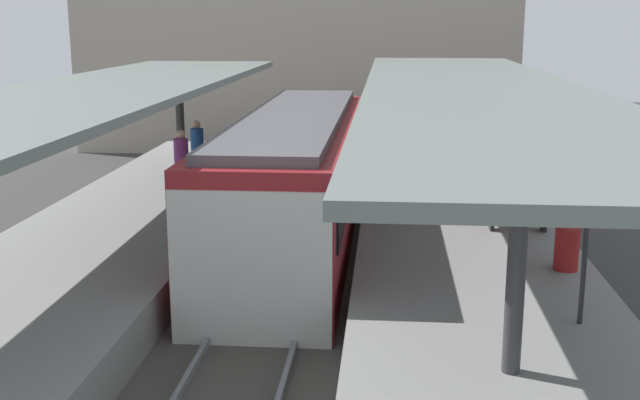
{
  "coord_description": "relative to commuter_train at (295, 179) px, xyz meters",
  "views": [
    {
      "loc": [
        2.16,
        -14.52,
        5.44
      ],
      "look_at": [
        0.71,
        2.28,
        1.57
      ],
      "focal_mm": 44.36,
      "sensor_mm": 36.0,
      "label": 1
    }
  ],
  "objects": [
    {
      "name": "platform_sign",
      "position": [
        5.07,
        -6.86,
        0.9
      ],
      "size": [
        0.9,
        0.08,
        2.21
      ],
      "color": "#262628",
      "rests_on": "platform_right"
    },
    {
      "name": "passenger_near_bench",
      "position": [
        -2.91,
        0.64,
        0.2
      ],
      "size": [
        0.36,
        0.36,
        1.78
      ],
      "color": "#386B3D",
      "rests_on": "platform_left"
    },
    {
      "name": "rail_far_side",
      "position": [
        0.72,
        -3.73,
        -1.46
      ],
      "size": [
        0.08,
        28.0,
        0.14
      ],
      "primitive_type": "cube",
      "color": "slate",
      "rests_on": "track_ballast"
    },
    {
      "name": "passenger_mid_platform",
      "position": [
        -3.12,
        3.13,
        0.16
      ],
      "size": [
        0.36,
        0.36,
        1.7
      ],
      "color": "#998460",
      "rests_on": "platform_left"
    },
    {
      "name": "canopy_right",
      "position": [
        3.8,
        -2.33,
        2.34
      ],
      "size": [
        4.18,
        21.0,
        3.19
      ],
      "color": "#333335",
      "rests_on": "platform_right"
    },
    {
      "name": "ground_plane",
      "position": [
        0.0,
        -3.73,
        -1.73
      ],
      "size": [
        80.0,
        80.0,
        0.0
      ],
      "primitive_type": "plane",
      "color": "#383835"
    },
    {
      "name": "rail_near_side",
      "position": [
        -0.72,
        -3.73,
        -1.46
      ],
      "size": [
        0.08,
        28.0,
        0.14
      ],
      "primitive_type": "cube",
      "color": "slate",
      "rests_on": "track_ballast"
    },
    {
      "name": "platform_right",
      "position": [
        3.8,
        -3.73,
        -1.23
      ],
      "size": [
        4.4,
        28.0,
        1.0
      ],
      "primitive_type": "cube",
      "color": "gray",
      "rests_on": "ground_plane"
    },
    {
      "name": "canopy_left",
      "position": [
        -3.8,
        -2.33,
        2.21
      ],
      "size": [
        4.18,
        21.0,
        3.06
      ],
      "color": "#333335",
      "rests_on": "platform_left"
    },
    {
      "name": "platform_bench",
      "position": [
        4.98,
        -1.45,
        -0.26
      ],
      "size": [
        1.4,
        0.41,
        0.86
      ],
      "color": "black",
      "rests_on": "platform_right"
    },
    {
      "name": "station_building_backdrop",
      "position": [
        -1.7,
        16.27,
        3.77
      ],
      "size": [
        18.0,
        6.0,
        11.0
      ],
      "primitive_type": "cube",
      "color": "#A89E8E",
      "rests_on": "ground_plane"
    },
    {
      "name": "litter_bin",
      "position": [
        5.42,
        -4.23,
        -0.33
      ],
      "size": [
        0.44,
        0.44,
        0.8
      ],
      "primitive_type": "cylinder",
      "color": "maroon",
      "rests_on": "platform_right"
    },
    {
      "name": "track_ballast",
      "position": [
        0.0,
        -3.73,
        -1.63
      ],
      "size": [
        3.2,
        28.0,
        0.2
      ],
      "primitive_type": "cube",
      "color": "#4C4742",
      "rests_on": "ground_plane"
    },
    {
      "name": "commuter_train",
      "position": [
        0.0,
        0.0,
        0.0
      ],
      "size": [
        2.78,
        12.63,
        3.1
      ],
      "color": "maroon",
      "rests_on": "track_ballast"
    },
    {
      "name": "platform_left",
      "position": [
        -3.8,
        -3.73,
        -1.23
      ],
      "size": [
        4.4,
        28.0,
        1.0
      ],
      "primitive_type": "cube",
      "color": "gray",
      "rests_on": "ground_plane"
    }
  ]
}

